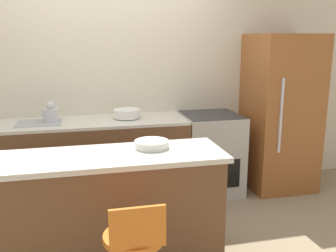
% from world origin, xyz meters
% --- Properties ---
extents(ground_plane, '(14.00, 14.00, 0.00)m').
position_xyz_m(ground_plane, '(0.00, 0.00, 0.00)').
color(ground_plane, '#998466').
extents(wall_back, '(8.00, 0.06, 2.60)m').
position_xyz_m(wall_back, '(0.00, 0.70, 1.30)').
color(wall_back, beige).
rests_on(wall_back, ground_plane).
extents(back_counter, '(2.23, 0.65, 0.91)m').
position_xyz_m(back_counter, '(-0.34, 0.34, 0.45)').
color(back_counter, brown).
rests_on(back_counter, ground_plane).
extents(kitchen_island, '(1.90, 0.59, 0.90)m').
position_xyz_m(kitchen_island, '(-0.21, -0.88, 0.45)').
color(kitchen_island, brown).
rests_on(kitchen_island, ground_plane).
extents(oven_range, '(0.64, 0.66, 0.91)m').
position_xyz_m(oven_range, '(1.11, 0.34, 0.46)').
color(oven_range, '#B7B2A8').
rests_on(oven_range, ground_plane).
extents(refrigerator, '(0.73, 0.73, 1.79)m').
position_xyz_m(refrigerator, '(1.95, 0.31, 0.90)').
color(refrigerator, '#995628').
rests_on(refrigerator, ground_plane).
extents(kettle, '(0.16, 0.16, 0.21)m').
position_xyz_m(kettle, '(-0.61, 0.38, 1.00)').
color(kettle, silver).
rests_on(kettle, back_counter).
extents(mixing_bowl, '(0.28, 0.28, 0.09)m').
position_xyz_m(mixing_bowl, '(0.17, 0.38, 0.96)').
color(mixing_bowl, white).
rests_on(mixing_bowl, back_counter).
extents(fruit_bowl, '(0.27, 0.27, 0.06)m').
position_xyz_m(fruit_bowl, '(0.21, -0.78, 0.93)').
color(fruit_bowl, white).
rests_on(fruit_bowl, kitchen_island).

